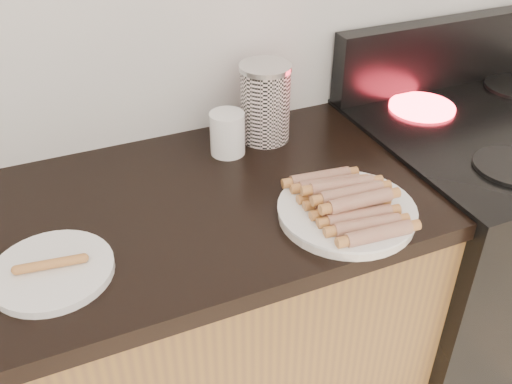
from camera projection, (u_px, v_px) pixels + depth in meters
name	position (u px, v px, depth m)	size (l,w,h in m)	color
stove	(476.00, 254.00, 1.77)	(0.76, 0.65, 0.91)	black
stove_panel	(450.00, 52.00, 1.67)	(0.76, 0.06, 0.20)	black
burner_far_left	(422.00, 107.00, 1.58)	(0.18, 0.18, 0.01)	#FF1E2D
main_plate	(346.00, 213.00, 1.18)	(0.28, 0.28, 0.02)	white
side_plate	(52.00, 271.00, 1.04)	(0.22, 0.22, 0.02)	white
hotdog_pile	(348.00, 201.00, 1.16)	(0.14, 0.26, 0.05)	maroon
plain_sausages	(50.00, 264.00, 1.03)	(0.12, 0.03, 0.02)	#CA6130
canister	(265.00, 103.00, 1.41)	(0.13, 0.13, 0.20)	white
mug	(227.00, 133.00, 1.37)	(0.09, 0.09, 0.11)	silver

